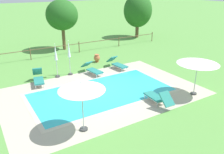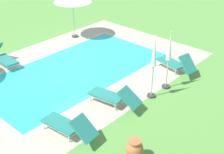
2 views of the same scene
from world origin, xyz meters
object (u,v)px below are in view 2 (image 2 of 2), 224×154
object	(u,v)px
sun_lounger_north_near_steps	(113,96)
sun_lounger_north_far	(175,63)
patio_umbrella_closed_row_west	(169,53)
patio_umbrella_closed_row_centre	(154,59)
sun_lounger_north_end	(68,125)
terracotta_urn_near_fence	(135,149)
sun_lounger_north_mid	(3,57)

from	to	relation	value
sun_lounger_north_near_steps	sun_lounger_north_far	xyz separation A→B (m)	(-3.78, 0.26, 0.02)
sun_lounger_north_near_steps	patio_umbrella_closed_row_west	xyz separation A→B (m)	(-2.34, 0.74, 1.14)
sun_lounger_north_near_steps	patio_umbrella_closed_row_west	bearing A→B (deg)	162.37
patio_umbrella_closed_row_west	patio_umbrella_closed_row_centre	bearing A→B (deg)	-2.14
sun_lounger_north_end	terracotta_urn_near_fence	xyz separation A→B (m)	(-0.60, 2.20, -0.02)
sun_lounger_north_mid	patio_umbrella_closed_row_west	bearing A→B (deg)	116.28
sun_lounger_north_mid	patio_umbrella_closed_row_west	world-z (taller)	patio_umbrella_closed_row_west
sun_lounger_north_near_steps	sun_lounger_north_mid	bearing A→B (deg)	-80.97
sun_lounger_north_near_steps	sun_lounger_north_mid	world-z (taller)	sun_lounger_north_mid
patio_umbrella_closed_row_west	sun_lounger_north_far	bearing A→B (deg)	-161.29
sun_lounger_north_end	patio_umbrella_closed_row_centre	distance (m)	3.85
sun_lounger_north_near_steps	sun_lounger_north_end	size ratio (longest dim) A/B	1.02
sun_lounger_north_near_steps	sun_lounger_north_far	distance (m)	3.79
sun_lounger_north_mid	patio_umbrella_closed_row_centre	distance (m)	7.11
sun_lounger_north_far	sun_lounger_north_end	size ratio (longest dim) A/B	0.98
patio_umbrella_closed_row_centre	sun_lounger_north_mid	bearing A→B (deg)	-70.53
sun_lounger_north_end	sun_lounger_north_far	bearing A→B (deg)	178.29
sun_lounger_north_mid	patio_umbrella_closed_row_west	size ratio (longest dim) A/B	0.83
patio_umbrella_closed_row_centre	sun_lounger_north_near_steps	bearing A→B (deg)	-26.88
sun_lounger_north_mid	sun_lounger_north_far	distance (m)	7.75
sun_lounger_north_near_steps	patio_umbrella_closed_row_west	size ratio (longest dim) A/B	0.87
patio_umbrella_closed_row_west	patio_umbrella_closed_row_centre	world-z (taller)	patio_umbrella_closed_row_centre
sun_lounger_north_near_steps	patio_umbrella_closed_row_centre	bearing A→B (deg)	153.12
sun_lounger_north_end	patio_umbrella_closed_row_centre	size ratio (longest dim) A/B	0.81
terracotta_urn_near_fence	patio_umbrella_closed_row_west	bearing A→B (deg)	-158.74
sun_lounger_north_mid	terracotta_urn_near_fence	world-z (taller)	sun_lounger_north_mid
sun_lounger_north_mid	sun_lounger_north_far	xyz separation A→B (m)	(-4.72, 6.15, 0.01)
sun_lounger_north_far	patio_umbrella_closed_row_centre	bearing A→B (deg)	10.75
patio_umbrella_closed_row_west	sun_lounger_north_end	bearing A→B (deg)	-8.34
sun_lounger_north_far	patio_umbrella_closed_row_west	xyz separation A→B (m)	(1.44, 0.49, 1.12)
sun_lounger_north_far	sun_lounger_north_mid	bearing A→B (deg)	-52.51
sun_lounger_north_far	terracotta_urn_near_fence	bearing A→B (deg)	20.58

